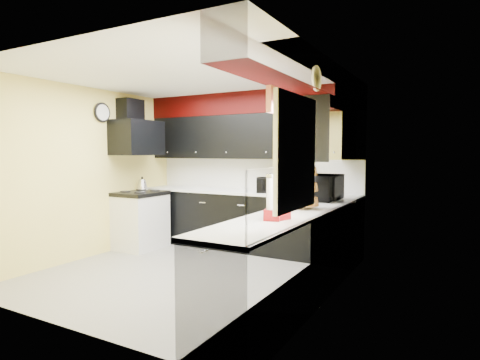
% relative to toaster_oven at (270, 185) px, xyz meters
% --- Properties ---
extents(ground, '(3.60, 3.60, 0.00)m').
position_rel_toaster_oven_xyz_m(ground, '(-0.46, -1.46, -1.06)').
color(ground, gray).
rests_on(ground, ground).
extents(wall_back, '(3.60, 0.06, 2.50)m').
position_rel_toaster_oven_xyz_m(wall_back, '(-0.46, 0.34, 0.19)').
color(wall_back, '#E0C666').
rests_on(wall_back, ground).
extents(wall_right, '(0.06, 3.60, 2.50)m').
position_rel_toaster_oven_xyz_m(wall_right, '(1.34, -1.46, 0.19)').
color(wall_right, '#E0C666').
rests_on(wall_right, ground).
extents(wall_left, '(0.06, 3.60, 2.50)m').
position_rel_toaster_oven_xyz_m(wall_left, '(-2.26, -1.46, 0.19)').
color(wall_left, '#E0C666').
rests_on(wall_left, ground).
extents(ceiling, '(3.60, 3.60, 0.06)m').
position_rel_toaster_oven_xyz_m(ceiling, '(-0.46, -1.46, 1.44)').
color(ceiling, white).
rests_on(ceiling, wall_back).
extents(cab_back, '(3.60, 0.60, 0.90)m').
position_rel_toaster_oven_xyz_m(cab_back, '(-0.46, 0.04, -0.61)').
color(cab_back, black).
rests_on(cab_back, ground).
extents(cab_right, '(0.60, 3.00, 0.90)m').
position_rel_toaster_oven_xyz_m(cab_right, '(1.04, -1.76, -0.61)').
color(cab_right, black).
rests_on(cab_right, ground).
extents(counter_back, '(3.62, 0.64, 0.04)m').
position_rel_toaster_oven_xyz_m(counter_back, '(-0.46, 0.04, -0.14)').
color(counter_back, white).
rests_on(counter_back, cab_back).
extents(counter_right, '(0.64, 3.02, 0.04)m').
position_rel_toaster_oven_xyz_m(counter_right, '(1.04, -1.76, -0.14)').
color(counter_right, white).
rests_on(counter_right, cab_right).
extents(splash_back, '(3.60, 0.02, 0.50)m').
position_rel_toaster_oven_xyz_m(splash_back, '(-0.46, 0.33, 0.13)').
color(splash_back, white).
rests_on(splash_back, counter_back).
extents(splash_right, '(0.02, 3.60, 0.50)m').
position_rel_toaster_oven_xyz_m(splash_right, '(1.33, -1.46, 0.13)').
color(splash_right, white).
rests_on(splash_right, counter_right).
extents(upper_back, '(2.60, 0.35, 0.70)m').
position_rel_toaster_oven_xyz_m(upper_back, '(-0.96, 0.17, 0.74)').
color(upper_back, black).
rests_on(upper_back, wall_back).
extents(upper_right, '(0.35, 1.80, 0.70)m').
position_rel_toaster_oven_xyz_m(upper_right, '(1.17, -0.56, 0.74)').
color(upper_right, black).
rests_on(upper_right, wall_right).
extents(soffit_back, '(3.60, 0.36, 0.35)m').
position_rel_toaster_oven_xyz_m(soffit_back, '(-0.46, 0.16, 1.27)').
color(soffit_back, black).
rests_on(soffit_back, wall_back).
extents(soffit_right, '(0.36, 3.24, 0.35)m').
position_rel_toaster_oven_xyz_m(soffit_right, '(1.16, -1.64, 1.27)').
color(soffit_right, black).
rests_on(soffit_right, wall_right).
extents(stove, '(0.60, 0.75, 0.86)m').
position_rel_toaster_oven_xyz_m(stove, '(-1.96, -0.71, -0.63)').
color(stove, white).
rests_on(stove, ground).
extents(cooktop, '(0.62, 0.77, 0.06)m').
position_rel_toaster_oven_xyz_m(cooktop, '(-1.96, -0.71, -0.17)').
color(cooktop, black).
rests_on(cooktop, stove).
extents(hood, '(0.50, 0.78, 0.55)m').
position_rel_toaster_oven_xyz_m(hood, '(-2.01, -0.71, 0.72)').
color(hood, black).
rests_on(hood, wall_left).
extents(hood_duct, '(0.24, 0.40, 0.40)m').
position_rel_toaster_oven_xyz_m(hood_duct, '(-2.14, -0.71, 1.14)').
color(hood_duct, black).
rests_on(hood_duct, wall_left).
extents(window, '(0.03, 0.86, 0.96)m').
position_rel_toaster_oven_xyz_m(window, '(1.33, -2.36, 0.49)').
color(window, white).
rests_on(window, wall_right).
extents(valance, '(0.04, 0.88, 0.20)m').
position_rel_toaster_oven_xyz_m(valance, '(1.27, -2.36, 0.89)').
color(valance, red).
rests_on(valance, wall_right).
extents(pan_top, '(0.03, 0.22, 0.40)m').
position_rel_toaster_oven_xyz_m(pan_top, '(0.36, 0.09, 0.94)').
color(pan_top, black).
rests_on(pan_top, upper_back).
extents(pan_mid, '(0.03, 0.28, 0.46)m').
position_rel_toaster_oven_xyz_m(pan_mid, '(0.36, -0.04, 0.69)').
color(pan_mid, black).
rests_on(pan_mid, upper_back).
extents(pan_low, '(0.03, 0.24, 0.42)m').
position_rel_toaster_oven_xyz_m(pan_low, '(0.36, 0.22, 0.66)').
color(pan_low, black).
rests_on(pan_low, upper_back).
extents(cut_board, '(0.03, 0.26, 0.35)m').
position_rel_toaster_oven_xyz_m(cut_board, '(0.37, -0.16, 0.74)').
color(cut_board, white).
rests_on(cut_board, upper_back).
extents(baskets, '(0.27, 0.27, 0.50)m').
position_rel_toaster_oven_xyz_m(baskets, '(1.06, -1.41, 0.12)').
color(baskets, brown).
rests_on(baskets, upper_right).
extents(clock, '(0.03, 0.30, 0.30)m').
position_rel_toaster_oven_xyz_m(clock, '(-2.23, -1.21, 1.09)').
color(clock, black).
rests_on(clock, wall_left).
extents(deco_plate, '(0.03, 0.24, 0.24)m').
position_rel_toaster_oven_xyz_m(deco_plate, '(1.31, -1.81, 1.19)').
color(deco_plate, white).
rests_on(deco_plate, wall_right).
extents(toaster_oven, '(0.49, 0.45, 0.23)m').
position_rel_toaster_oven_xyz_m(toaster_oven, '(0.00, 0.00, 0.00)').
color(toaster_oven, black).
rests_on(toaster_oven, counter_back).
extents(microwave, '(0.42, 0.60, 0.33)m').
position_rel_toaster_oven_xyz_m(microwave, '(0.99, -0.56, 0.05)').
color(microwave, black).
rests_on(microwave, counter_right).
extents(utensil_crock, '(0.16, 0.16, 0.14)m').
position_rel_toaster_oven_xyz_m(utensil_crock, '(0.20, 0.03, -0.05)').
color(utensil_crock, white).
rests_on(utensil_crock, counter_back).
extents(knife_block, '(0.15, 0.18, 0.23)m').
position_rel_toaster_oven_xyz_m(knife_block, '(0.59, 0.08, 0.00)').
color(knife_block, black).
rests_on(knife_block, counter_back).
extents(kettle, '(0.24, 0.24, 0.18)m').
position_rel_toaster_oven_xyz_m(kettle, '(-2.14, -0.47, -0.05)').
color(kettle, silver).
rests_on(kettle, cooktop).
extents(dispenser_a, '(0.19, 0.19, 0.41)m').
position_rel_toaster_oven_xyz_m(dispenser_a, '(1.10, -2.17, 0.09)').
color(dispenser_a, '#5D0E08').
rests_on(dispenser_a, counter_right).
extents(dispenser_b, '(0.18, 0.18, 0.39)m').
position_rel_toaster_oven_xyz_m(dispenser_b, '(1.07, -2.25, 0.08)').
color(dispenser_b, '#59180C').
rests_on(dispenser_b, counter_right).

